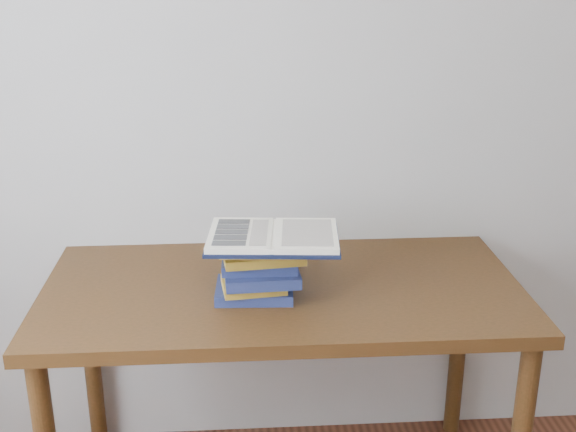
{
  "coord_description": "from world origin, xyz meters",
  "views": [
    {
      "loc": [
        -0.17,
        -0.66,
        1.77
      ],
      "look_at": [
        -0.05,
        1.24,
        1.08
      ],
      "focal_mm": 45.0,
      "sensor_mm": 36.0,
      "label": 1
    }
  ],
  "objects": [
    {
      "name": "room_shell",
      "position": [
        -0.08,
        0.01,
        1.63
      ],
      "size": [
        3.54,
        3.54,
        2.62
      ],
      "color": "#B3B1A9",
      "rests_on": "ground"
    },
    {
      "name": "desk",
      "position": [
        -0.05,
        1.38,
        0.7
      ],
      "size": [
        1.49,
        0.75,
        0.8
      ],
      "color": "#492A12",
      "rests_on": "ground"
    },
    {
      "name": "book_stack",
      "position": [
        -0.13,
        1.31,
        0.89
      ],
      "size": [
        0.27,
        0.2,
        0.18
      ],
      "color": "#191D4B",
      "rests_on": "desk"
    },
    {
      "name": "open_book",
      "position": [
        -0.09,
        1.3,
        0.99
      ],
      "size": [
        0.41,
        0.3,
        0.03
      ],
      "rotation": [
        0.0,
        0.0,
        -0.08
      ],
      "color": "black",
      "rests_on": "book_stack"
    }
  ]
}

